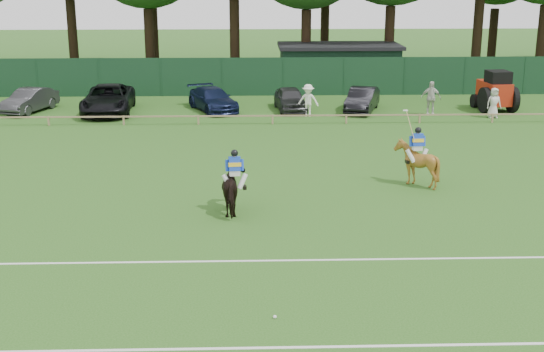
{
  "coord_description": "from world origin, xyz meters",
  "views": [
    {
      "loc": [
        -0.24,
        -20.5,
        8.19
      ],
      "look_at": [
        0.5,
        3.0,
        1.4
      ],
      "focal_mm": 48.0,
      "sensor_mm": 36.0,
      "label": 1
    }
  ],
  "objects_px": {
    "spectator_right": "(494,103)",
    "estate_black": "(362,100)",
    "horse_dark": "(235,189)",
    "suv_black": "(108,99)",
    "horse_chestnut": "(416,163)",
    "utility_shed": "(339,66)",
    "sedan_navy": "(213,99)",
    "sedan_grey": "(29,100)",
    "tractor": "(495,92)",
    "spectator_left": "(308,100)",
    "hatch_grey": "(290,99)",
    "spectator_mid": "(431,98)",
    "polo_ball": "(275,317)"
  },
  "relations": [
    {
      "from": "sedan_grey",
      "to": "spectator_mid",
      "type": "height_order",
      "value": "spectator_mid"
    },
    {
      "from": "hatch_grey",
      "to": "estate_black",
      "type": "relative_size",
      "value": 0.96
    },
    {
      "from": "spectator_mid",
      "to": "polo_ball",
      "type": "distance_m",
      "value": 26.69
    },
    {
      "from": "suv_black",
      "to": "polo_ball",
      "type": "bearing_deg",
      "value": -74.75
    },
    {
      "from": "horse_chestnut",
      "to": "spectator_left",
      "type": "xyz_separation_m",
      "value": [
        -3.12,
        13.59,
        0.03
      ]
    },
    {
      "from": "sedan_navy",
      "to": "spectator_right",
      "type": "height_order",
      "value": "spectator_right"
    },
    {
      "from": "hatch_grey",
      "to": "spectator_mid",
      "type": "height_order",
      "value": "spectator_mid"
    },
    {
      "from": "sedan_grey",
      "to": "sedan_navy",
      "type": "height_order",
      "value": "sedan_grey"
    },
    {
      "from": "hatch_grey",
      "to": "estate_black",
      "type": "height_order",
      "value": "estate_black"
    },
    {
      "from": "hatch_grey",
      "to": "spectator_mid",
      "type": "distance_m",
      "value": 8.1
    },
    {
      "from": "estate_black",
      "to": "spectator_left",
      "type": "height_order",
      "value": "spectator_left"
    },
    {
      "from": "horse_dark",
      "to": "horse_chestnut",
      "type": "xyz_separation_m",
      "value": [
        6.95,
        3.02,
        0.05
      ]
    },
    {
      "from": "sedan_grey",
      "to": "horse_chestnut",
      "type": "bearing_deg",
      "value": -20.68
    },
    {
      "from": "horse_chestnut",
      "to": "spectator_mid",
      "type": "relative_size",
      "value": 0.91
    },
    {
      "from": "sedan_grey",
      "to": "suv_black",
      "type": "xyz_separation_m",
      "value": [
        4.66,
        -0.5,
        0.12
      ]
    },
    {
      "from": "tractor",
      "to": "spectator_left",
      "type": "bearing_deg",
      "value": -178.17
    },
    {
      "from": "hatch_grey",
      "to": "utility_shed",
      "type": "relative_size",
      "value": 0.48
    },
    {
      "from": "sedan_navy",
      "to": "hatch_grey",
      "type": "relative_size",
      "value": 1.15
    },
    {
      "from": "sedan_grey",
      "to": "estate_black",
      "type": "relative_size",
      "value": 0.99
    },
    {
      "from": "suv_black",
      "to": "horse_dark",
      "type": "bearing_deg",
      "value": -70.31
    },
    {
      "from": "horse_dark",
      "to": "sedan_navy",
      "type": "bearing_deg",
      "value": -90.86
    },
    {
      "from": "polo_ball",
      "to": "utility_shed",
      "type": "relative_size",
      "value": 0.01
    },
    {
      "from": "sedan_navy",
      "to": "estate_black",
      "type": "bearing_deg",
      "value": -26.66
    },
    {
      "from": "sedan_grey",
      "to": "tractor",
      "type": "relative_size",
      "value": 1.39
    },
    {
      "from": "horse_dark",
      "to": "utility_shed",
      "type": "xyz_separation_m",
      "value": [
        6.76,
        26.61,
        0.7
      ]
    },
    {
      "from": "hatch_grey",
      "to": "spectator_left",
      "type": "xyz_separation_m",
      "value": [
        0.9,
        -1.83,
        0.23
      ]
    },
    {
      "from": "hatch_grey",
      "to": "spectator_left",
      "type": "bearing_deg",
      "value": -69.42
    },
    {
      "from": "sedan_navy",
      "to": "polo_ball",
      "type": "relative_size",
      "value": 51.15
    },
    {
      "from": "spectator_mid",
      "to": "utility_shed",
      "type": "distance_m",
      "value": 10.61
    },
    {
      "from": "horse_dark",
      "to": "estate_black",
      "type": "bearing_deg",
      "value": -117.45
    },
    {
      "from": "spectator_left",
      "to": "estate_black",
      "type": "bearing_deg",
      "value": 31.9
    },
    {
      "from": "spectator_left",
      "to": "utility_shed",
      "type": "height_order",
      "value": "utility_shed"
    },
    {
      "from": "horse_chestnut",
      "to": "utility_shed",
      "type": "xyz_separation_m",
      "value": [
        -0.19,
        23.59,
        0.65
      ]
    },
    {
      "from": "spectator_right",
      "to": "estate_black",
      "type": "bearing_deg",
      "value": 158.0
    },
    {
      "from": "suv_black",
      "to": "spectator_right",
      "type": "distance_m",
      "value": 21.96
    },
    {
      "from": "estate_black",
      "to": "polo_ball",
      "type": "bearing_deg",
      "value": -84.86
    },
    {
      "from": "sedan_grey",
      "to": "suv_black",
      "type": "distance_m",
      "value": 4.69
    },
    {
      "from": "estate_black",
      "to": "spectator_right",
      "type": "distance_m",
      "value": 7.41
    },
    {
      "from": "suv_black",
      "to": "polo_ball",
      "type": "distance_m",
      "value": 27.4
    },
    {
      "from": "sedan_navy",
      "to": "spectator_right",
      "type": "bearing_deg",
      "value": -33.01
    },
    {
      "from": "horse_dark",
      "to": "polo_ball",
      "type": "height_order",
      "value": "horse_dark"
    },
    {
      "from": "spectator_left",
      "to": "spectator_mid",
      "type": "bearing_deg",
      "value": 10.1
    },
    {
      "from": "spectator_right",
      "to": "horse_chestnut",
      "type": "bearing_deg",
      "value": -124.4
    },
    {
      "from": "polo_ball",
      "to": "sedan_navy",
      "type": "bearing_deg",
      "value": 95.88
    },
    {
      "from": "polo_ball",
      "to": "tractor",
      "type": "relative_size",
      "value": 0.03
    },
    {
      "from": "horse_chestnut",
      "to": "spectator_right",
      "type": "bearing_deg",
      "value": -123.87
    },
    {
      "from": "spectator_mid",
      "to": "utility_shed",
      "type": "height_order",
      "value": "utility_shed"
    },
    {
      "from": "sedan_navy",
      "to": "tractor",
      "type": "distance_m",
      "value": 16.6
    },
    {
      "from": "estate_black",
      "to": "tractor",
      "type": "relative_size",
      "value": 1.4
    },
    {
      "from": "horse_chestnut",
      "to": "hatch_grey",
      "type": "bearing_deg",
      "value": -79.85
    }
  ]
}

